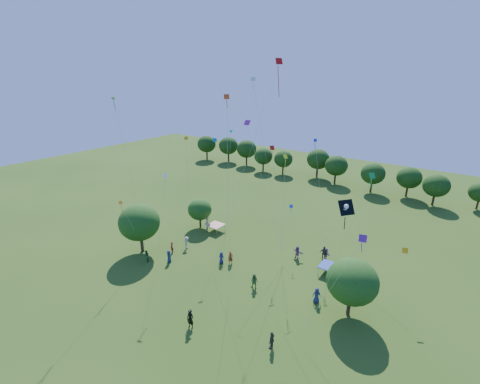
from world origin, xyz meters
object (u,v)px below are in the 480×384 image
near_tree_west (139,222)px  near_tree_east (352,281)px  man_in_black (190,319)px  tent_red_stripe (216,225)px  pirate_kite (345,210)px  near_tree_north (200,209)px  tent_blue (330,266)px  red_high_kite (265,109)px

near_tree_west → near_tree_east: 27.03m
near_tree_west → man_in_black: (15.19, -6.43, -3.33)m
near_tree_west → tent_red_stripe: size_ratio=3.07×
pirate_kite → near_tree_west: bearing=179.7°
near_tree_north → pirate_kite: bearing=-22.3°
near_tree_west → tent_blue: size_ratio=3.07×
tent_red_stripe → tent_blue: size_ratio=1.00×
tent_blue → red_high_kite: 20.06m
near_tree_east → tent_blue: bearing=126.1°
tent_blue → red_high_kite: size_ratio=0.10×
pirate_kite → near_tree_north: bearing=157.7°
near_tree_north → man_in_black: (13.79, -16.54, -2.00)m
near_tree_east → tent_blue: near_tree_east is taller
man_in_black → red_high_kite: 21.96m
near_tree_east → man_in_black: (-11.54, -10.49, -2.90)m
near_tree_north → red_high_kite: size_ratio=0.20×
man_in_black → tent_blue: bearing=56.4°
pirate_kite → red_high_kite: size_ratio=0.53×
tent_red_stripe → man_in_black: bearing=-57.1°
man_in_black → tent_red_stripe: bearing=113.8°
near_tree_east → near_tree_north: bearing=166.5°
man_in_black → pirate_kite: 17.44m
near_tree_east → tent_red_stripe: (-22.43, 6.37, -2.86)m
near_tree_east → tent_red_stripe: 23.49m
near_tree_north → tent_red_stripe: bearing=6.2°
near_tree_north → near_tree_west: bearing=-97.9°
near_tree_east → pirate_kite: pirate_kite is taller
near_tree_north → red_high_kite: (14.02, -4.45, 16.33)m
tent_blue → man_in_black: size_ratio=1.10×
near_tree_east → red_high_kite: size_ratio=0.27×
tent_red_stripe → red_high_kite: red_high_kite is taller
near_tree_east → man_in_black: bearing=-137.7°
near_tree_north → near_tree_east: near_tree_east is taller
near_tree_east → tent_blue: 7.61m
pirate_kite → near_tree_east: bearing=85.5°
near_tree_north → tent_blue: bearing=-1.0°
near_tree_west → pirate_kite: size_ratio=0.55×
near_tree_west → near_tree_east: bearing=8.6°
near_tree_west → tent_red_stripe: near_tree_west is taller
tent_red_stripe → red_high_kite: bearing=-23.2°
near_tree_east → red_high_kite: (-11.30, 1.61, 15.43)m
tent_red_stripe → red_high_kite: size_ratio=0.10×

